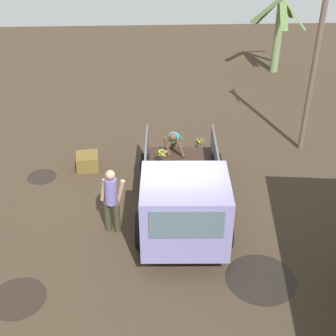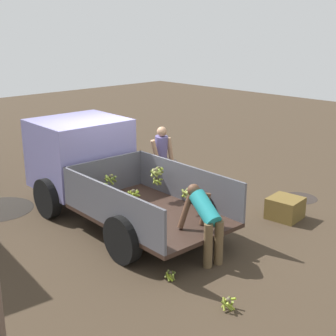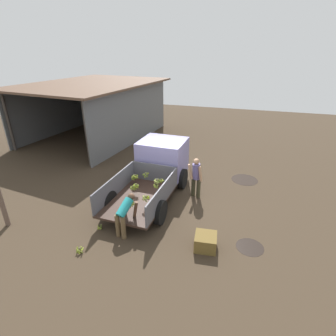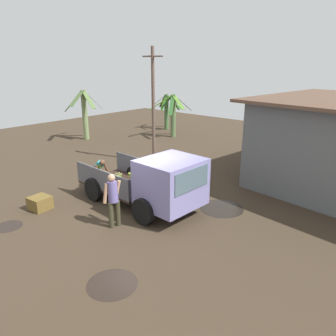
{
  "view_description": "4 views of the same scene",
  "coord_description": "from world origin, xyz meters",
  "views": [
    {
      "loc": [
        9.08,
        -0.49,
        7.41
      ],
      "look_at": [
        -0.86,
        -0.04,
        1.11
      ],
      "focal_mm": 50.0,
      "sensor_mm": 36.0,
      "label": 1
    },
    {
      "loc": [
        -7.62,
        5.8,
        3.9
      ],
      "look_at": [
        -1.34,
        -0.23,
        1.24
      ],
      "focal_mm": 50.0,
      "sensor_mm": 36.0,
      "label": 2
    },
    {
      "loc": [
        -8.95,
        -3.08,
        5.47
      ],
      "look_at": [
        -0.73,
        -0.53,
        1.53
      ],
      "focal_mm": 28.0,
      "sensor_mm": 36.0,
      "label": 3
    },
    {
      "loc": [
        7.37,
        -7.17,
        4.88
      ],
      "look_at": [
        0.43,
        0.77,
        1.41
      ],
      "focal_mm": 35.0,
      "sensor_mm": 36.0,
      "label": 4
    }
  ],
  "objects": [
    {
      "name": "ground",
      "position": [
        0.0,
        0.0,
        0.0
      ],
      "size": [
        36.0,
        36.0,
        0.0
      ],
      "primitive_type": "plane",
      "color": "#3C2F22"
    },
    {
      "name": "mud_patch_0",
      "position": [
        1.95,
        1.84,
        0.0
      ],
      "size": [
        1.53,
        1.53,
        0.01
      ],
      "primitive_type": "cylinder",
      "color": "black",
      "rests_on": "ground"
    },
    {
      "name": "mud_patch_1",
      "position": [
        -2.3,
        -3.61,
        0.0
      ],
      "size": [
        0.83,
        0.83,
        0.01
      ],
      "primitive_type": "cylinder",
      "color": "black",
      "rests_on": "ground"
    },
    {
      "name": "mud_patch_2",
      "position": [
        2.26,
        -3.28,
        0.0
      ],
      "size": [
        1.18,
        1.18,
        0.01
      ],
      "primitive_type": "cylinder",
      "color": "black",
      "rests_on": "ground"
    },
    {
      "name": "cargo_truck",
      "position": [
        0.56,
        0.26,
        1.04
      ],
      "size": [
        4.9,
        2.35,
        1.94
      ],
      "rotation": [
        0.0,
        0.0,
        -0.04
      ],
      "color": "#33221A",
      "rests_on": "ground"
    },
    {
      "name": "utility_pole",
      "position": [
        -3.59,
        4.28,
        2.86
      ],
      "size": [
        1.27,
        0.16,
        5.52
      ],
      "color": "brown",
      "rests_on": "ground"
    },
    {
      "name": "banana_palm_2",
      "position": [
        -10.36,
        5.04,
        1.65
      ],
      "size": [
        2.25,
        2.38,
        3.15
      ],
      "color": "#6F8451",
      "rests_on": "ground"
    },
    {
      "name": "person_foreground_visitor",
      "position": [
        0.13,
        -1.42,
        0.93
      ],
      "size": [
        0.42,
        0.65,
        1.68
      ],
      "rotation": [
        0.0,
        0.0,
        2.91
      ],
      "color": "#363321",
      "rests_on": "ground"
    },
    {
      "name": "person_worker_loading",
      "position": [
        -2.77,
        0.26,
        0.77
      ],
      "size": [
        0.83,
        0.65,
        1.27
      ],
      "rotation": [
        0.0,
        0.0,
        -0.23
      ],
      "color": "brown",
      "rests_on": "ground"
    },
    {
      "name": "banana_bunch_on_ground_0",
      "position": [
        -2.86,
        1.18,
        0.09
      ],
      "size": [
        0.19,
        0.19,
        0.17
      ],
      "color": "#403A2A",
      "rests_on": "ground"
    },
    {
      "name": "banana_bunch_on_ground_1",
      "position": [
        -4.02,
        1.15,
        0.11
      ],
      "size": [
        0.24,
        0.25,
        0.2
      ],
      "color": "brown",
      "rests_on": "ground"
    },
    {
      "name": "wooden_crate_0",
      "position": [
        -2.72,
        -2.32,
        0.23
      ],
      "size": [
        0.7,
        0.7,
        0.45
      ],
      "primitive_type": "cube",
      "rotation": [
        0.0,
        0.0,
        4.81
      ],
      "color": "brown",
      "rests_on": "ground"
    }
  ]
}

